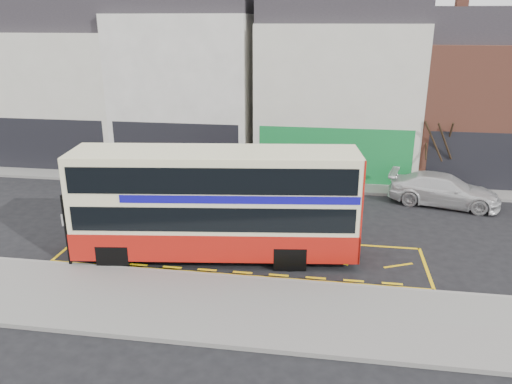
% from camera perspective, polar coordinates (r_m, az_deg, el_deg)
% --- Properties ---
extents(ground, '(120.00, 120.00, 0.00)m').
position_cam_1_polar(ground, '(18.23, -2.74, -9.35)').
color(ground, black).
rests_on(ground, ground).
extents(pavement, '(40.00, 4.00, 0.15)m').
position_cam_1_polar(pavement, '(16.25, -4.39, -12.92)').
color(pavement, gray).
rests_on(pavement, ground).
extents(kerb, '(40.00, 0.15, 0.15)m').
position_cam_1_polar(kerb, '(17.87, -2.99, -9.71)').
color(kerb, gray).
rests_on(kerb, ground).
extents(far_pavement, '(50.00, 3.00, 0.15)m').
position_cam_1_polar(far_pavement, '(28.24, 1.67, 1.32)').
color(far_pavement, gray).
rests_on(far_pavement, ground).
extents(road_markings, '(14.00, 3.40, 0.01)m').
position_cam_1_polar(road_markings, '(19.62, -1.81, -7.15)').
color(road_markings, yellow).
rests_on(road_markings, ground).
extents(terrace_far_left, '(8.00, 8.01, 10.80)m').
position_cam_1_polar(terrace_far_left, '(35.19, -20.21, 11.63)').
color(terrace_far_left, silver).
rests_on(terrace_far_left, ground).
extents(terrace_left, '(8.00, 8.01, 11.80)m').
position_cam_1_polar(terrace_left, '(32.10, -7.35, 12.90)').
color(terrace_left, white).
rests_on(terrace_left, ground).
extents(terrace_green_shop, '(9.00, 8.01, 11.30)m').
position_cam_1_polar(terrace_green_shop, '(30.90, 9.32, 12.11)').
color(terrace_green_shop, silver).
rests_on(terrace_green_shop, ground).
extents(terrace_right, '(9.00, 8.01, 10.30)m').
position_cam_1_polar(terrace_right, '(32.29, 25.68, 9.92)').
color(terrace_right, '#944F3B').
rests_on(terrace_right, ground).
extents(double_decker_bus, '(10.75, 3.74, 4.20)m').
position_cam_1_polar(double_decker_bus, '(18.68, -4.51, -1.23)').
color(double_decker_bus, beige).
rests_on(double_decker_bus, ground).
extents(bus_stop_post, '(0.67, 0.12, 2.70)m').
position_cam_1_polar(bus_stop_post, '(19.15, -20.79, -3.29)').
color(bus_stop_post, black).
rests_on(bus_stop_post, pavement).
extents(car_silver, '(4.63, 2.39, 1.51)m').
position_cam_1_polar(car_silver, '(27.49, -12.12, 1.88)').
color(car_silver, '#B9B9BF').
rests_on(car_silver, ground).
extents(car_grey, '(4.38, 2.50, 1.37)m').
position_cam_1_polar(car_grey, '(26.51, -1.28, 1.51)').
color(car_grey, '#414449').
rests_on(car_grey, ground).
extents(car_white, '(5.60, 3.29, 1.52)m').
position_cam_1_polar(car_white, '(26.22, 20.66, 0.23)').
color(car_white, silver).
rests_on(car_white, ground).
extents(street_tree_right, '(2.22, 2.22, 4.79)m').
position_cam_1_polar(street_tree_right, '(27.93, 20.14, 6.71)').
color(street_tree_right, '#332517').
rests_on(street_tree_right, ground).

